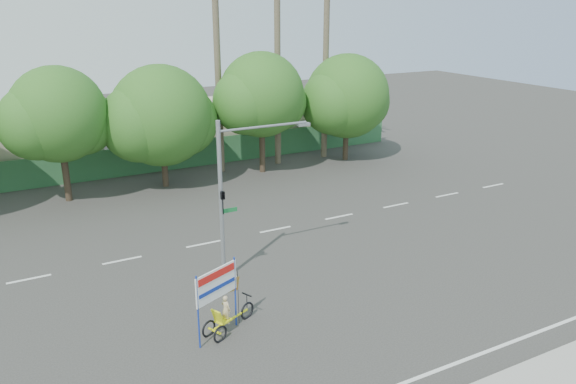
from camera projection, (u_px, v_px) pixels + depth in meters
name	position (u px, v px, depth m)	size (l,w,h in m)	color
ground	(321.00, 308.00, 22.10)	(120.00, 120.00, 0.00)	#33302D
fence	(165.00, 157.00, 39.78)	(38.00, 0.08, 2.00)	#336B3D
building_left	(4.00, 146.00, 38.79)	(12.00, 8.00, 4.00)	#B7AB91
building_right	(243.00, 124.00, 46.83)	(14.00, 8.00, 3.60)	#B7AB91
tree_left	(58.00, 118.00, 32.42)	(6.66, 5.60, 8.07)	#473828
tree_center	(160.00, 119.00, 35.27)	(7.62, 6.40, 7.85)	#473828
tree_right	(261.00, 98.00, 38.13)	(6.90, 5.80, 8.36)	#473828
tree_far_right	(347.00, 99.00, 41.42)	(7.38, 6.20, 7.94)	#473828
palm_tall	(277.00, 17.00, 38.61)	(3.73, 3.79, 17.45)	#70604C
palm_mid	(326.00, 31.00, 40.72)	(3.73, 3.79, 15.45)	#70604C
palm_short	(217.00, 43.00, 37.13)	(3.73, 3.79, 14.45)	#70604C
traffic_signal	(229.00, 216.00, 23.53)	(4.72, 1.10, 7.00)	gray
trike_billboard	(223.00, 305.00, 20.07)	(2.64, 1.37, 2.82)	black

